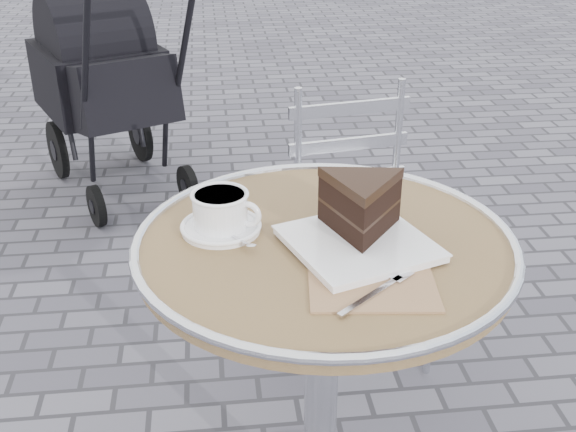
{
  "coord_description": "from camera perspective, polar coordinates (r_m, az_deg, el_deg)",
  "views": [
    {
      "loc": [
        -0.2,
        -1.16,
        1.38
      ],
      "look_at": [
        -0.07,
        0.01,
        0.78
      ],
      "focal_mm": 45.0,
      "sensor_mm": 36.0,
      "label": 1
    }
  ],
  "objects": [
    {
      "name": "cafe_table",
      "position": [
        1.43,
        2.78,
        -7.71
      ],
      "size": [
        0.72,
        0.72,
        0.74
      ],
      "color": "silver",
      "rests_on": "ground"
    },
    {
      "name": "bistro_chair",
      "position": [
        2.09,
        5.35,
        1.81
      ],
      "size": [
        0.42,
        0.42,
        0.8
      ],
      "rotation": [
        0.0,
        0.0,
        0.17
      ],
      "color": "silver",
      "rests_on": "ground"
    },
    {
      "name": "baby_stroller",
      "position": [
        3.27,
        -14.08,
        9.58
      ],
      "size": [
        0.77,
        1.04,
        0.99
      ],
      "rotation": [
        0.0,
        0.0,
        0.42
      ],
      "color": "black",
      "rests_on": "ground"
    },
    {
      "name": "cake_plate_set",
      "position": [
        1.32,
        5.78,
        0.18
      ],
      "size": [
        0.3,
        0.39,
        0.13
      ],
      "rotation": [
        0.0,
        0.0,
        0.33
      ],
      "color": "#9A7054",
      "rests_on": "cafe_table"
    },
    {
      "name": "cappuccino_set",
      "position": [
        1.37,
        -5.29,
        0.14
      ],
      "size": [
        0.15,
        0.17,
        0.08
      ],
      "rotation": [
        0.0,
        0.0,
        -0.43
      ],
      "color": "white",
      "rests_on": "cafe_table"
    }
  ]
}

